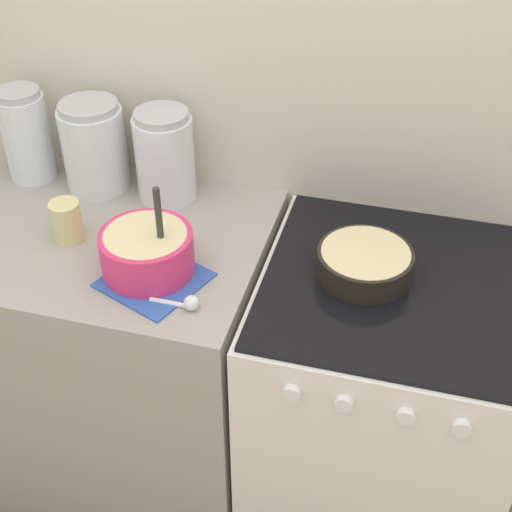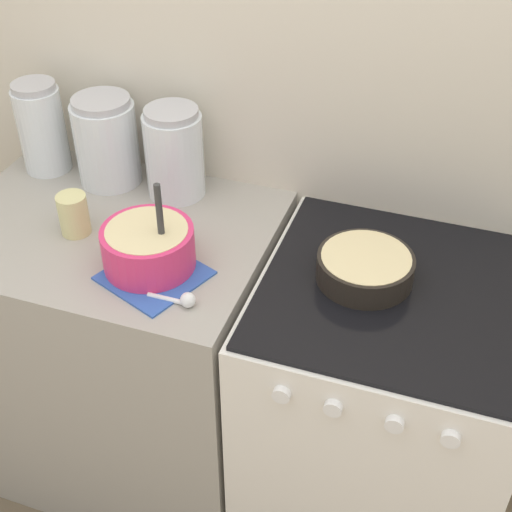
{
  "view_description": "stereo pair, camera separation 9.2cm",
  "coord_description": "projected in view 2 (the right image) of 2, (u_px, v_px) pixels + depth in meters",
  "views": [
    {
      "loc": [
        0.35,
        -1.01,
        2.01
      ],
      "look_at": [
        0.01,
        0.27,
        0.98
      ],
      "focal_mm": 50.0,
      "sensor_mm": 36.0,
      "label": 1
    },
    {
      "loc": [
        0.44,
        -0.99,
        2.01
      ],
      "look_at": [
        0.01,
        0.27,
        0.98
      ],
      "focal_mm": 50.0,
      "sensor_mm": 36.0,
      "label": 2
    }
  ],
  "objects": [
    {
      "name": "stove",
      "position": [
        376.0,
        417.0,
        1.96
      ],
      "size": [
        0.65,
        0.66,
        0.93
      ],
      "color": "white",
      "rests_on": "ground_plane"
    },
    {
      "name": "wall_back",
      "position": [
        304.0,
        99.0,
        1.85
      ],
      "size": [
        4.7,
        0.05,
        2.4
      ],
      "color": "beige",
      "rests_on": "ground_plane"
    },
    {
      "name": "mixing_bowl",
      "position": [
        148.0,
        246.0,
        1.7
      ],
      "size": [
        0.22,
        0.22,
        0.24
      ],
      "color": "#E0336B",
      "rests_on": "countertop_cabinet"
    },
    {
      "name": "recipe_page",
      "position": [
        154.0,
        275.0,
        1.7
      ],
      "size": [
        0.28,
        0.28,
        0.01
      ],
      "color": "#3359B2",
      "rests_on": "countertop_cabinet"
    },
    {
      "name": "measuring_spoon",
      "position": [
        183.0,
        300.0,
        1.62
      ],
      "size": [
        0.12,
        0.04,
        0.04
      ],
      "color": "white",
      "rests_on": "countertop_cabinet"
    },
    {
      "name": "countertop_cabinet",
      "position": [
        127.0,
        352.0,
        2.15
      ],
      "size": [
        0.85,
        0.65,
        0.93
      ],
      "color": "#9E998E",
      "rests_on": "ground_plane"
    },
    {
      "name": "storage_jar_right",
      "position": [
        175.0,
        158.0,
        1.93
      ],
      "size": [
        0.16,
        0.16,
        0.25
      ],
      "color": "silver",
      "rests_on": "countertop_cabinet"
    },
    {
      "name": "baking_pan",
      "position": [
        365.0,
        267.0,
        1.68
      ],
      "size": [
        0.23,
        0.23,
        0.07
      ],
      "color": "black",
      "rests_on": "stove"
    },
    {
      "name": "storage_jar_middle",
      "position": [
        107.0,
        146.0,
        1.99
      ],
      "size": [
        0.18,
        0.18,
        0.25
      ],
      "color": "silver",
      "rests_on": "countertop_cabinet"
    },
    {
      "name": "storage_jar_left",
      "position": [
        43.0,
        133.0,
        2.04
      ],
      "size": [
        0.13,
        0.13,
        0.27
      ],
      "color": "silver",
      "rests_on": "countertop_cabinet"
    },
    {
      "name": "tin_can",
      "position": [
        74.0,
        214.0,
        1.82
      ],
      "size": [
        0.08,
        0.08,
        0.11
      ],
      "color": "beige",
      "rests_on": "countertop_cabinet"
    }
  ]
}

